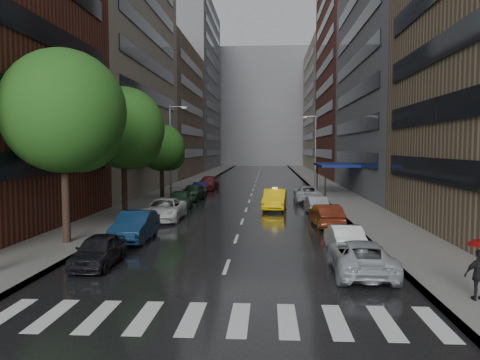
# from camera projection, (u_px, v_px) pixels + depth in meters

# --- Properties ---
(ground) EXTENTS (220.00, 220.00, 0.00)m
(ground) POSITION_uv_depth(u_px,v_px,m) (216.00, 297.00, 15.66)
(ground) COLOR gray
(ground) RESTS_ON ground
(road) EXTENTS (14.00, 140.00, 0.01)m
(road) POSITION_uv_depth(u_px,v_px,m) (255.00, 183.00, 65.45)
(road) COLOR black
(road) RESTS_ON ground
(sidewalk_left) EXTENTS (4.00, 140.00, 0.15)m
(sidewalk_left) POSITION_uv_depth(u_px,v_px,m) (192.00, 182.00, 65.98)
(sidewalk_left) COLOR gray
(sidewalk_left) RESTS_ON ground
(sidewalk_right) EXTENTS (4.00, 140.00, 0.15)m
(sidewalk_right) POSITION_uv_depth(u_px,v_px,m) (320.00, 183.00, 64.92)
(sidewalk_right) COLOR gray
(sidewalk_right) RESTS_ON ground
(crosswalk) EXTENTS (13.15, 2.80, 0.01)m
(crosswalk) POSITION_uv_depth(u_px,v_px,m) (215.00, 319.00, 13.66)
(crosswalk) COLOR silver
(crosswalk) RESTS_ON ground
(buildings_left) EXTENTS (8.00, 108.00, 38.00)m
(buildings_left) POSITION_uv_depth(u_px,v_px,m) (162.00, 78.00, 73.98)
(buildings_left) COLOR maroon
(buildings_left) RESTS_ON ground
(buildings_right) EXTENTS (8.05, 109.10, 36.00)m
(buildings_right) POSITION_uv_depth(u_px,v_px,m) (357.00, 81.00, 70.19)
(buildings_right) COLOR #937A5B
(buildings_right) RESTS_ON ground
(building_far) EXTENTS (40.00, 14.00, 32.00)m
(building_far) POSITION_uv_depth(u_px,v_px,m) (262.00, 108.00, 132.05)
(building_far) COLOR slate
(building_far) RESTS_ON ground
(tree_near) EXTENTS (6.25, 6.25, 9.96)m
(tree_near) POSITION_uv_depth(u_px,v_px,m) (64.00, 112.00, 23.58)
(tree_near) COLOR #382619
(tree_near) RESTS_ON ground
(tree_mid) EXTENTS (5.86, 5.86, 9.34)m
(tree_mid) POSITION_uv_depth(u_px,v_px,m) (123.00, 128.00, 33.38)
(tree_mid) COLOR #382619
(tree_mid) RESTS_ON ground
(tree_far) EXTENTS (4.55, 4.55, 7.25)m
(tree_far) POSITION_uv_depth(u_px,v_px,m) (162.00, 148.00, 45.41)
(tree_far) COLOR #382619
(tree_far) RESTS_ON ground
(taxi) EXTENTS (2.11, 5.08, 1.64)m
(taxi) POSITION_uv_depth(u_px,v_px,m) (275.00, 199.00, 37.81)
(taxi) COLOR yellow
(taxi) RESTS_ON ground
(parked_cars_left) EXTENTS (2.53, 40.77, 1.57)m
(parked_cars_left) POSITION_uv_depth(u_px,v_px,m) (181.00, 200.00, 38.25)
(parked_cars_left) COLOR black
(parked_cars_left) RESTS_ON ground
(parked_cars_right) EXTENTS (2.52, 29.98, 1.49)m
(parked_cars_right) POSITION_uv_depth(u_px,v_px,m) (323.00, 212.00, 31.06)
(parked_cars_right) COLOR #B0B5BA
(parked_cars_right) RESTS_ON ground
(ped_red_umbrella) EXTENTS (0.97, 0.82, 2.01)m
(ped_red_umbrella) POSITION_uv_depth(u_px,v_px,m) (480.00, 264.00, 14.80)
(ped_red_umbrella) COLOR black
(ped_red_umbrella) RESTS_ON sidewalk_right
(street_lamp_left) EXTENTS (1.74, 0.22, 9.00)m
(street_lamp_left) POSITION_uv_depth(u_px,v_px,m) (171.00, 149.00, 45.65)
(street_lamp_left) COLOR gray
(street_lamp_left) RESTS_ON sidewalk_left
(street_lamp_right) EXTENTS (1.74, 0.22, 9.00)m
(street_lamp_right) POSITION_uv_depth(u_px,v_px,m) (315.00, 148.00, 59.68)
(street_lamp_right) COLOR gray
(street_lamp_right) RESTS_ON sidewalk_right
(awning) EXTENTS (4.00, 8.00, 3.12)m
(awning) POSITION_uv_depth(u_px,v_px,m) (336.00, 165.00, 49.77)
(awning) COLOR navy
(awning) RESTS_ON sidewalk_right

